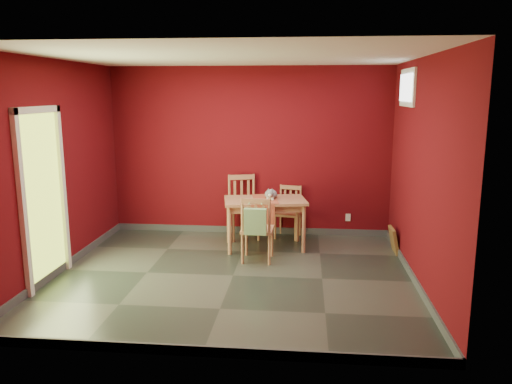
# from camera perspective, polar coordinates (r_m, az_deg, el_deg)

# --- Properties ---
(ground) EXTENTS (4.50, 4.50, 0.00)m
(ground) POSITION_cam_1_polar(r_m,az_deg,el_deg) (6.44, -2.64, -9.51)
(ground) COLOR #2D342D
(ground) RESTS_ON ground
(room_shell) EXTENTS (4.50, 4.50, 4.50)m
(room_shell) POSITION_cam_1_polar(r_m,az_deg,el_deg) (6.42, -2.64, -9.09)
(room_shell) COLOR #53080E
(room_shell) RESTS_ON ground
(doorway) EXTENTS (0.06, 1.01, 2.13)m
(doorway) POSITION_cam_1_polar(r_m,az_deg,el_deg) (6.46, -23.22, 0.03)
(doorway) COLOR #B7D838
(doorway) RESTS_ON ground
(window) EXTENTS (0.05, 0.90, 0.50)m
(window) POSITION_cam_1_polar(r_m,az_deg,el_deg) (7.09, 16.90, 11.35)
(window) COLOR white
(window) RESTS_ON room_shell
(outlet_plate) EXTENTS (0.08, 0.02, 0.12)m
(outlet_plate) POSITION_cam_1_polar(r_m,az_deg,el_deg) (8.22, 10.47, -2.87)
(outlet_plate) COLOR silver
(outlet_plate) RESTS_ON room_shell
(dining_table) EXTENTS (1.29, 0.89, 0.74)m
(dining_table) POSITION_cam_1_polar(r_m,az_deg,el_deg) (7.37, 1.04, -1.53)
(dining_table) COLOR #AF7552
(dining_table) RESTS_ON ground
(table_runner) EXTENTS (0.45, 0.75, 0.35)m
(table_runner) POSITION_cam_1_polar(r_m,az_deg,el_deg) (7.25, 0.97, -1.44)
(table_runner) COLOR #AA482F
(table_runner) RESTS_ON dining_table
(chair_far_left) EXTENTS (0.58, 0.58, 1.00)m
(chair_far_left) POSITION_cam_1_polar(r_m,az_deg,el_deg) (7.95, -1.47, -1.61)
(chair_far_left) COLOR #AF7552
(chair_far_left) RESTS_ON ground
(chair_far_right) EXTENTS (0.46, 0.46, 0.82)m
(chair_far_right) POSITION_cam_1_polar(r_m,az_deg,el_deg) (8.01, 3.74, -2.20)
(chair_far_right) COLOR #AF7552
(chair_far_right) RESTS_ON ground
(chair_near) EXTENTS (0.44, 0.44, 0.91)m
(chair_near) POSITION_cam_1_polar(r_m,az_deg,el_deg) (6.82, 0.13, -4.17)
(chair_near) COLOR #AF7552
(chair_near) RESTS_ON ground
(tote_bag) EXTENTS (0.29, 0.18, 0.42)m
(tote_bag) POSITION_cam_1_polar(r_m,az_deg,el_deg) (6.57, -0.09, -3.39)
(tote_bag) COLOR #7CAC71
(tote_bag) RESTS_ON chair_near
(cat) EXTENTS (0.36, 0.43, 0.19)m
(cat) POSITION_cam_1_polar(r_m,az_deg,el_deg) (7.37, 1.71, -0.04)
(cat) COLOR slate
(cat) RESTS_ON table_runner
(picture_frame) EXTENTS (0.13, 0.37, 0.37)m
(picture_frame) POSITION_cam_1_polar(r_m,az_deg,el_deg) (7.53, 15.45, -5.33)
(picture_frame) COLOR brown
(picture_frame) RESTS_ON ground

